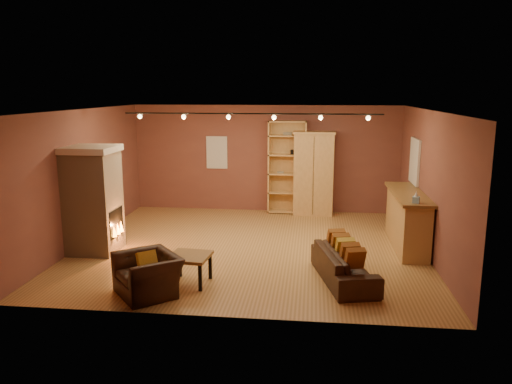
# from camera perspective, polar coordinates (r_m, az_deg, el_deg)

# --- Properties ---
(floor) EXTENTS (7.00, 7.00, 0.00)m
(floor) POSITION_cam_1_polar(r_m,az_deg,el_deg) (10.36, -0.67, -6.32)
(floor) COLOR olive
(floor) RESTS_ON ground
(ceiling) EXTENTS (7.00, 7.00, 0.00)m
(ceiling) POSITION_cam_1_polar(r_m,az_deg,el_deg) (9.86, -0.71, 9.36)
(ceiling) COLOR brown
(ceiling) RESTS_ON back_wall
(back_wall) EXTENTS (7.00, 0.02, 2.80)m
(back_wall) POSITION_cam_1_polar(r_m,az_deg,el_deg) (13.21, 1.09, 3.82)
(back_wall) COLOR brown
(back_wall) RESTS_ON floor
(left_wall) EXTENTS (0.02, 6.50, 2.80)m
(left_wall) POSITION_cam_1_polar(r_m,az_deg,el_deg) (11.01, -19.08, 1.63)
(left_wall) COLOR brown
(left_wall) RESTS_ON floor
(right_wall) EXTENTS (0.02, 6.50, 2.80)m
(right_wall) POSITION_cam_1_polar(r_m,az_deg,el_deg) (10.19, 19.23, 0.85)
(right_wall) COLOR brown
(right_wall) RESTS_ON floor
(fireplace) EXTENTS (1.01, 0.98, 2.12)m
(fireplace) POSITION_cam_1_polar(r_m,az_deg,el_deg) (10.35, -18.07, -0.83)
(fireplace) COLOR tan
(fireplace) RESTS_ON floor
(back_window) EXTENTS (0.56, 0.04, 0.86)m
(back_window) POSITION_cam_1_polar(r_m,az_deg,el_deg) (13.35, -4.49, 4.53)
(back_window) COLOR silver
(back_window) RESTS_ON back_wall
(bookcase) EXTENTS (0.99, 0.38, 2.41)m
(bookcase) POSITION_cam_1_polar(r_m,az_deg,el_deg) (13.06, 3.59, 2.95)
(bookcase) COLOR tan
(bookcase) RESTS_ON floor
(armoire) EXTENTS (1.06, 0.61, 2.16)m
(armoire) POSITION_cam_1_polar(r_m,az_deg,el_deg) (12.93, 6.58, 2.16)
(armoire) COLOR tan
(armoire) RESTS_ON floor
(bar_counter) EXTENTS (0.64, 2.39, 1.14)m
(bar_counter) POSITION_cam_1_polar(r_m,az_deg,el_deg) (10.71, 16.89, -3.00)
(bar_counter) COLOR tan
(bar_counter) RESTS_ON floor
(tissue_box) EXTENTS (0.17, 0.17, 0.23)m
(tissue_box) POSITION_cam_1_polar(r_m,az_deg,el_deg) (9.62, 17.83, -0.67)
(tissue_box) COLOR #87B9D9
(tissue_box) RESTS_ON bar_counter
(right_window) EXTENTS (0.05, 0.90, 1.00)m
(right_window) POSITION_cam_1_polar(r_m,az_deg,el_deg) (11.50, 17.68, 3.37)
(right_window) COLOR silver
(right_window) RESTS_ON right_wall
(loveseat) EXTENTS (0.95, 1.92, 0.77)m
(loveseat) POSITION_cam_1_polar(r_m,az_deg,el_deg) (8.63, 10.06, -7.58)
(loveseat) COLOR black
(loveseat) RESTS_ON floor
(armchair) EXTENTS (1.13, 1.17, 0.87)m
(armchair) POSITION_cam_1_polar(r_m,az_deg,el_deg) (8.12, -12.29, -8.47)
(armchair) COLOR black
(armchair) RESTS_ON floor
(coffee_table) EXTENTS (0.71, 0.71, 0.50)m
(coffee_table) POSITION_cam_1_polar(r_m,az_deg,el_deg) (8.44, -7.62, -7.61)
(coffee_table) COLOR olive
(coffee_table) RESTS_ON floor
(track_rail) EXTENTS (5.20, 0.09, 0.13)m
(track_rail) POSITION_cam_1_polar(r_m,az_deg,el_deg) (10.07, -0.56, 8.75)
(track_rail) COLOR black
(track_rail) RESTS_ON ceiling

